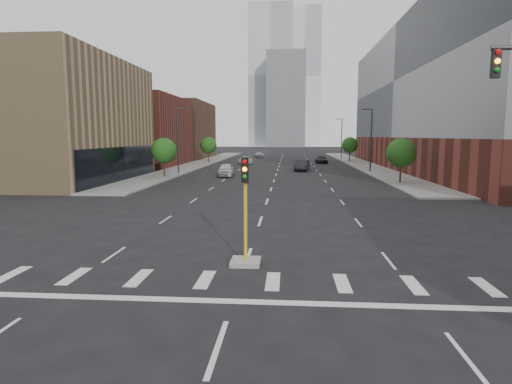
# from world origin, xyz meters

# --- Properties ---
(sidewalk_left_far) EXTENTS (5.00, 92.00, 0.15)m
(sidewalk_left_far) POSITION_xyz_m (-15.00, 74.00, 0.07)
(sidewalk_left_far) COLOR gray
(sidewalk_left_far) RESTS_ON ground
(sidewalk_right_far) EXTENTS (5.00, 92.00, 0.15)m
(sidewalk_right_far) POSITION_xyz_m (15.00, 74.00, 0.07)
(sidewalk_right_far) COLOR gray
(sidewalk_right_far) RESTS_ON ground
(building_left_mid) EXTENTS (20.00, 24.00, 14.00)m
(building_left_mid) POSITION_xyz_m (-27.50, 40.00, 7.00)
(building_left_mid) COLOR tan
(building_left_mid) RESTS_ON ground
(building_left_far_a) EXTENTS (20.00, 22.00, 12.00)m
(building_left_far_a) POSITION_xyz_m (-27.50, 66.00, 6.00)
(building_left_far_a) COLOR brown
(building_left_far_a) RESTS_ON ground
(building_left_far_b) EXTENTS (20.00, 24.00, 13.00)m
(building_left_far_b) POSITION_xyz_m (-27.50, 92.00, 6.50)
(building_left_far_b) COLOR brown
(building_left_far_b) RESTS_ON ground
(building_right_main) EXTENTS (24.00, 70.00, 22.00)m
(building_right_main) POSITION_xyz_m (29.50, 60.00, 11.00)
(building_right_main) COLOR brown
(building_right_main) RESTS_ON ground
(tower_left) EXTENTS (22.00, 22.00, 70.00)m
(tower_left) POSITION_xyz_m (-8.00, 220.00, 35.00)
(tower_left) COLOR #B2B7BC
(tower_left) RESTS_ON ground
(tower_right) EXTENTS (20.00, 20.00, 80.00)m
(tower_right) POSITION_xyz_m (10.00, 260.00, 40.00)
(tower_right) COLOR #B2B7BC
(tower_right) RESTS_ON ground
(tower_mid) EXTENTS (18.00, 18.00, 44.00)m
(tower_mid) POSITION_xyz_m (0.00, 200.00, 22.00)
(tower_mid) COLOR slate
(tower_mid) RESTS_ON ground
(median_traffic_signal) EXTENTS (1.20, 1.20, 4.40)m
(median_traffic_signal) POSITION_xyz_m (0.00, 8.97, 0.97)
(median_traffic_signal) COLOR #999993
(median_traffic_signal) RESTS_ON ground
(streetlight_right_a) EXTENTS (1.60, 0.22, 9.07)m
(streetlight_right_a) POSITION_xyz_m (13.41, 55.00, 5.01)
(streetlight_right_a) COLOR #2D2D30
(streetlight_right_a) RESTS_ON ground
(streetlight_right_b) EXTENTS (1.60, 0.22, 9.07)m
(streetlight_right_b) POSITION_xyz_m (13.41, 90.00, 5.01)
(streetlight_right_b) COLOR #2D2D30
(streetlight_right_b) RESTS_ON ground
(streetlight_left) EXTENTS (1.60, 0.22, 9.07)m
(streetlight_left) POSITION_xyz_m (-13.41, 50.00, 5.01)
(streetlight_left) COLOR #2D2D30
(streetlight_left) RESTS_ON ground
(tree_left_near) EXTENTS (3.20, 3.20, 4.85)m
(tree_left_near) POSITION_xyz_m (-14.00, 45.00, 3.39)
(tree_left_near) COLOR #382619
(tree_left_near) RESTS_ON ground
(tree_left_far) EXTENTS (3.20, 3.20, 4.85)m
(tree_left_far) POSITION_xyz_m (-14.00, 75.00, 3.39)
(tree_left_far) COLOR #382619
(tree_left_far) RESTS_ON ground
(tree_right_near) EXTENTS (3.20, 3.20, 4.85)m
(tree_right_near) POSITION_xyz_m (14.00, 40.00, 3.39)
(tree_right_near) COLOR #382619
(tree_right_near) RESTS_ON ground
(tree_right_far) EXTENTS (3.20, 3.20, 4.85)m
(tree_right_far) POSITION_xyz_m (14.00, 80.00, 3.39)
(tree_right_far) COLOR #382619
(tree_right_far) RESTS_ON ground
(car_near_left) EXTENTS (2.34, 5.10, 1.69)m
(car_near_left) POSITION_xyz_m (-6.45, 47.18, 0.85)
(car_near_left) COLOR silver
(car_near_left) RESTS_ON ground
(car_mid_right) EXTENTS (2.56, 5.40, 1.71)m
(car_mid_right) POSITION_xyz_m (3.73, 56.64, 0.86)
(car_mid_right) COLOR black
(car_mid_right) RESTS_ON ground
(car_far_left) EXTENTS (2.67, 5.27, 1.43)m
(car_far_left) POSITION_xyz_m (-6.33, 71.26, 0.71)
(car_far_left) COLOR silver
(car_far_left) RESTS_ON ground
(car_deep_right) EXTENTS (2.23, 5.03, 1.43)m
(car_deep_right) POSITION_xyz_m (7.94, 74.50, 0.72)
(car_deep_right) COLOR black
(car_deep_right) RESTS_ON ground
(car_distant) EXTENTS (2.21, 4.67, 1.54)m
(car_distant) POSITION_xyz_m (-5.37, 93.93, 0.77)
(car_distant) COLOR #9FA0A4
(car_distant) RESTS_ON ground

